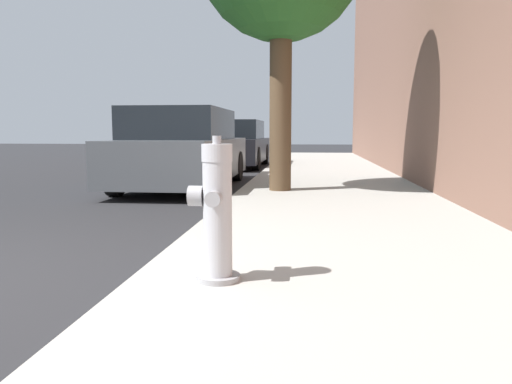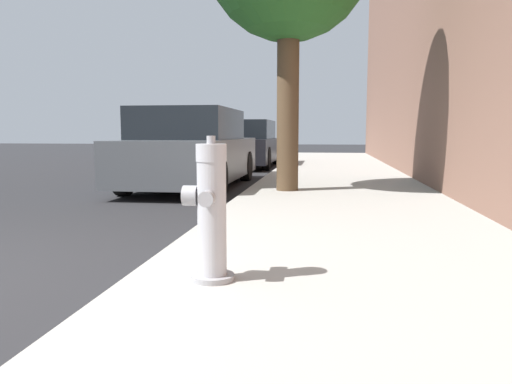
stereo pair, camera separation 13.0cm
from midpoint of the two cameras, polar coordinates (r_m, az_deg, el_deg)
sidewalk_slab at (r=2.99m, az=13.80°, el=-12.61°), size 3.03×40.00×0.12m
fire_hydrant at (r=3.11m, az=-3.99°, el=-2.49°), size 0.32×0.33×0.91m
parked_car_near at (r=9.51m, az=-6.94°, el=4.78°), size 1.80×4.54×1.47m
parked_car_mid at (r=15.01m, az=-1.09°, el=5.44°), size 1.84×4.35×1.39m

